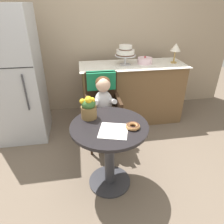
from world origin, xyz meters
TOP-DOWN VIEW (x-y plane):
  - ground_plane at (0.00, 0.00)m, footprint 8.00×8.00m
  - back_wall at (0.00, 1.85)m, footprint 4.80×0.10m
  - cafe_table at (0.00, 0.00)m, footprint 0.72×0.72m
  - wicker_chair at (0.03, 0.76)m, footprint 0.42×0.45m
  - seated_child at (0.03, 0.60)m, footprint 0.27×0.32m
  - paper_napkin at (0.02, -0.10)m, footprint 0.30×0.31m
  - donut_front at (0.20, -0.08)m, footprint 0.13×0.13m
  - flower_vase at (-0.17, 0.17)m, footprint 0.16×0.15m
  - display_counter at (0.55, 1.30)m, footprint 1.56×0.62m
  - tiered_cake_stand at (0.43, 1.30)m, footprint 0.30×0.30m
  - round_layer_cake at (0.73, 1.32)m, footprint 0.22×0.22m
  - table_lamp at (1.17, 1.28)m, footprint 0.15×0.15m
  - refrigerator at (-1.05, 1.10)m, footprint 0.64×0.63m

SIDE VIEW (x-z plane):
  - ground_plane at x=0.00m, z-range 0.00..0.00m
  - display_counter at x=0.55m, z-range 0.00..0.90m
  - cafe_table at x=0.00m, z-range 0.15..0.87m
  - wicker_chair at x=0.03m, z-range 0.16..1.12m
  - seated_child at x=0.03m, z-range 0.31..1.04m
  - paper_napkin at x=0.02m, z-range 0.72..0.72m
  - donut_front at x=0.20m, z-range 0.72..0.76m
  - flower_vase at x=-0.17m, z-range 0.71..0.94m
  - refrigerator at x=-1.05m, z-range 0.00..1.70m
  - round_layer_cake at x=0.73m, z-range 0.89..1.00m
  - tiered_cake_stand at x=0.43m, z-range 0.94..1.22m
  - table_lamp at x=1.17m, z-range 0.97..1.26m
  - back_wall at x=0.00m, z-range 0.00..2.70m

